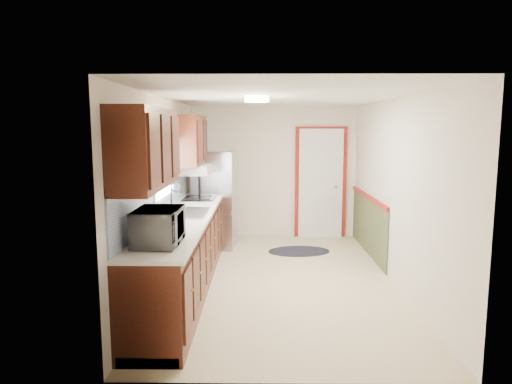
{
  "coord_description": "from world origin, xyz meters",
  "views": [
    {
      "loc": [
        -0.25,
        -5.88,
        2.01
      ],
      "look_at": [
        -0.31,
        0.26,
        1.15
      ],
      "focal_mm": 32.0,
      "sensor_mm": 36.0,
      "label": 1
    }
  ],
  "objects": [
    {
      "name": "cooktop",
      "position": [
        -1.19,
        1.01,
        0.95
      ],
      "size": [
        0.47,
        0.56,
        0.02
      ],
      "primitive_type": "cube",
      "color": "black",
      "rests_on": "kitchen_run"
    },
    {
      "name": "room_shell",
      "position": [
        0.0,
        0.0,
        1.2
      ],
      "size": [
        3.2,
        5.2,
        2.52
      ],
      "color": "#C8B68D",
      "rests_on": "ground"
    },
    {
      "name": "back_wall_trim",
      "position": [
        0.99,
        2.21,
        0.89
      ],
      "size": [
        1.12,
        2.3,
        2.08
      ],
      "color": "maroon",
      "rests_on": "ground"
    },
    {
      "name": "microwave",
      "position": [
        -1.2,
        -1.74,
        1.14
      ],
      "size": [
        0.33,
        0.6,
        0.41
      ],
      "primitive_type": "imported",
      "rotation": [
        0.0,
        0.0,
        1.57
      ],
      "color": "white",
      "rests_on": "kitchen_run"
    },
    {
      "name": "kitchen_run",
      "position": [
        -1.24,
        -0.29,
        0.81
      ],
      "size": [
        0.63,
        4.0,
        2.2
      ],
      "color": "#38150C",
      "rests_on": "ground"
    },
    {
      "name": "ceiling_fixture",
      "position": [
        -0.3,
        -0.2,
        2.36
      ],
      "size": [
        0.3,
        0.3,
        0.06
      ],
      "primitive_type": "cylinder",
      "color": "#FFD88C",
      "rests_on": "room_shell"
    },
    {
      "name": "refrigerator",
      "position": [
        -1.02,
        1.75,
        0.81
      ],
      "size": [
        0.76,
        0.73,
        1.63
      ],
      "rotation": [
        0.0,
        0.0,
        -0.13
      ],
      "color": "#B7B7BC",
      "rests_on": "ground"
    },
    {
      "name": "rug",
      "position": [
        0.38,
        1.41,
        0.01
      ],
      "size": [
        1.07,
        0.75,
        0.01
      ],
      "primitive_type": "ellipsoid",
      "rotation": [
        0.0,
        0.0,
        0.1
      ],
      "color": "black",
      "rests_on": "ground"
    }
  ]
}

